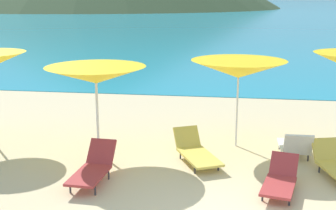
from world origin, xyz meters
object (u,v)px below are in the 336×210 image
at_px(umbrella_2, 239,69).
at_px(lounge_chair_3, 196,151).
at_px(lounge_chair_6, 295,146).
at_px(lounge_chair_0, 280,179).
at_px(lounge_chair_4, 93,167).
at_px(umbrella_1, 96,75).

xyz_separation_m(umbrella_2, lounge_chair_3, (-0.88, -1.23, -1.66)).
bearing_deg(lounge_chair_6, lounge_chair_0, 74.84).
relative_size(umbrella_2, lounge_chair_4, 1.60).
xyz_separation_m(lounge_chair_4, lounge_chair_6, (4.09, 1.99, -0.03)).
distance_m(umbrella_1, lounge_chair_3, 2.78).
height_order(umbrella_1, lounge_chair_3, umbrella_1).
xyz_separation_m(lounge_chair_0, lounge_chair_3, (-1.69, 1.33, -0.01)).
xyz_separation_m(umbrella_2, lounge_chair_0, (0.81, -2.56, -1.65)).
bearing_deg(umbrella_2, lounge_chair_0, -72.40).
xyz_separation_m(umbrella_2, lounge_chair_4, (-2.77, -2.62, -1.59)).
distance_m(lounge_chair_3, lounge_chair_6, 2.27).
bearing_deg(lounge_chair_3, lounge_chair_6, -11.21).
xyz_separation_m(umbrella_1, lounge_chair_6, (4.45, 0.46, -1.59)).
height_order(umbrella_1, umbrella_2, umbrella_2).
relative_size(umbrella_2, lounge_chair_0, 1.65).
bearing_deg(lounge_chair_6, umbrella_1, 5.31).
relative_size(lounge_chair_0, lounge_chair_6, 1.09).
relative_size(lounge_chair_3, lounge_chair_4, 1.13).
bearing_deg(lounge_chair_6, lounge_chair_3, 14.60).
bearing_deg(umbrella_1, lounge_chair_6, 5.88).
bearing_deg(lounge_chair_0, umbrella_1, 172.71).
height_order(lounge_chair_3, lounge_chair_4, lounge_chair_4).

